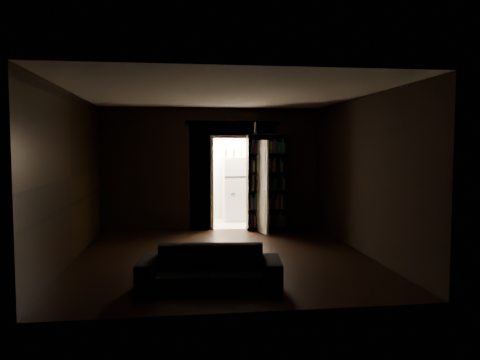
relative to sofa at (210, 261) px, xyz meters
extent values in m
plane|color=black|center=(0.35, 1.75, -0.37)|extent=(5.50, 5.50, 0.00)
cube|color=black|center=(-0.88, 4.55, 1.03)|extent=(2.55, 0.10, 2.80)
cube|color=black|center=(2.07, 4.55, 1.03)|extent=(1.55, 0.10, 2.80)
cube|color=black|center=(0.85, 4.55, 2.08)|extent=(0.90, 0.10, 0.70)
cube|color=black|center=(-2.15, 1.75, 1.03)|extent=(0.02, 5.50, 2.80)
cube|color=black|center=(2.85, 1.75, 1.03)|extent=(0.02, 5.50, 2.80)
cube|color=black|center=(0.35, -1.00, 1.03)|extent=(5.00, 0.02, 2.80)
cube|color=beige|center=(0.35, 1.75, 2.43)|extent=(5.00, 5.50, 0.02)
cube|color=white|center=(0.85, 4.49, 0.68)|extent=(1.04, 0.06, 2.17)
cube|color=#BAB3A2|center=(0.85, 5.40, -0.42)|extent=(2.20, 1.80, 0.10)
cube|color=beige|center=(0.85, 6.25, 0.83)|extent=(2.20, 0.10, 2.40)
cube|color=beige|center=(-0.20, 5.40, 0.83)|extent=(0.10, 1.60, 2.40)
cube|color=beige|center=(1.90, 5.40, 0.83)|extent=(0.10, 1.60, 2.40)
cube|color=beige|center=(0.85, 5.40, 2.08)|extent=(2.20, 1.80, 0.10)
cube|color=#CA6C7A|center=(0.85, 6.19, 1.85)|extent=(2.00, 0.04, 0.26)
imported|color=black|center=(0.00, 0.00, 0.00)|extent=(1.99, 1.03, 0.73)
cube|color=black|center=(1.60, 4.30, 0.73)|extent=(0.90, 0.33, 2.20)
cube|color=silver|center=(1.12, 5.78, 0.46)|extent=(0.82, 0.77, 1.65)
cube|color=white|center=(1.41, 4.06, 0.66)|extent=(0.23, 0.84, 2.05)
cube|color=silver|center=(1.35, 4.37, 1.97)|extent=(0.12, 0.12, 0.28)
cube|color=black|center=(1.02, 5.76, 1.41)|extent=(0.65, 0.20, 0.26)
camera|label=1|loc=(-0.42, -6.19, 1.53)|focal=35.00mm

